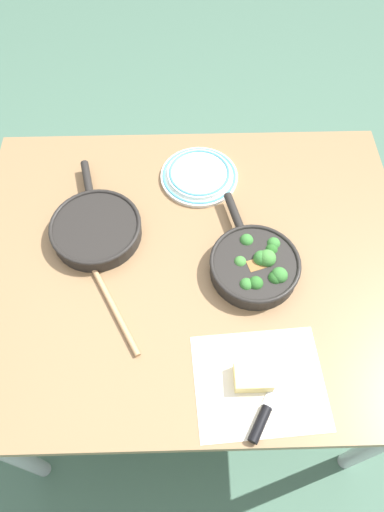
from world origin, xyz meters
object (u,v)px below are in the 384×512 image
skillet_eggs (96,229)px  grater_knife (269,403)px  dinner_plate_stack (199,175)px  wooden_spoon (98,277)px  skillet_broccoli (255,265)px  cheese_block (253,377)px

skillet_eggs → grater_knife: size_ratio=1.51×
skillet_eggs → dinner_plate_stack: skillet_eggs is taller
skillet_eggs → wooden_spoon: 0.15m
skillet_eggs → wooden_spoon: size_ratio=1.02×
skillet_broccoli → cheese_block: 0.30m
grater_knife → dinner_plate_stack: bearing=40.6°
wooden_spoon → grater_knife: bearing=-156.8°
skillet_broccoli → wooden_spoon: bearing=78.4°
cheese_block → skillet_eggs: bearing=-46.9°
grater_knife → dinner_plate_stack: dinner_plate_stack is taller
skillet_broccoli → cheese_block: skillet_broccoli is taller
skillet_broccoli → wooden_spoon: (0.42, 0.01, -0.02)m
dinner_plate_stack → skillet_eggs: bearing=34.3°
wooden_spoon → dinner_plate_stack: size_ratio=1.56×
skillet_broccoli → cheese_block: bearing=160.2°
grater_knife → cheese_block: 0.07m
skillet_eggs → cheese_block: bearing=-149.7°
skillet_eggs → wooden_spoon: (-0.01, 0.15, -0.02)m
skillet_eggs → dinner_plate_stack: 0.36m
skillet_eggs → grater_knife: (-0.44, 0.49, -0.02)m
wooden_spoon → cheese_block: 0.48m
cheese_block → skillet_broccoli: bearing=-96.4°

